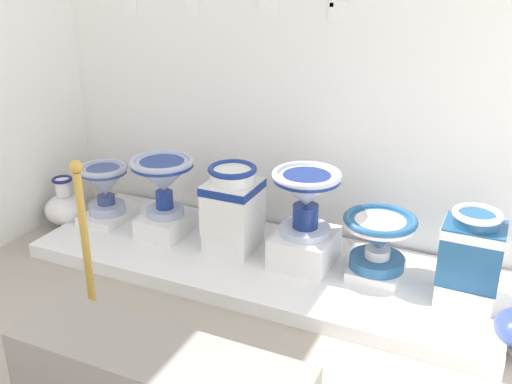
% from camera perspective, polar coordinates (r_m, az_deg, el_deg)
% --- Properties ---
extents(wall_back, '(3.63, 0.06, 2.98)m').
position_cam_1_polar(wall_back, '(3.75, 4.08, 16.60)').
color(wall_back, white).
rests_on(wall_back, ground_plane).
extents(display_platform, '(2.88, 0.96, 0.09)m').
position_cam_1_polar(display_platform, '(3.72, 0.53, -6.88)').
color(display_platform, white).
rests_on(display_platform, ground_plane).
extents(plinth_block_broad_patterned, '(0.28, 0.36, 0.06)m').
position_cam_1_polar(plinth_block_broad_patterned, '(4.31, -14.02, -2.20)').
color(plinth_block_broad_patterned, white).
rests_on(plinth_block_broad_patterned, display_platform).
extents(antique_toilet_broad_patterned, '(0.34, 0.34, 0.35)m').
position_cam_1_polar(antique_toilet_broad_patterned, '(4.22, -14.33, 0.89)').
color(antique_toilet_broad_patterned, '#A8B1CF').
rests_on(antique_toilet_broad_patterned, plinth_block_broad_patterned).
extents(plinth_block_tall_cobalt, '(0.28, 0.36, 0.13)m').
position_cam_1_polar(plinth_block_tall_cobalt, '(4.02, -8.63, -3.01)').
color(plinth_block_tall_cobalt, white).
rests_on(plinth_block_tall_cobalt, display_platform).
extents(antique_toilet_tall_cobalt, '(0.42, 0.42, 0.39)m').
position_cam_1_polar(antique_toilet_tall_cobalt, '(3.89, -8.92, 1.55)').
color(antique_toilet_tall_cobalt, '#A7B1D1').
rests_on(antique_toilet_tall_cobalt, plinth_block_tall_cobalt).
extents(plinth_block_slender_white, '(0.29, 0.31, 0.12)m').
position_cam_1_polar(plinth_block_slender_white, '(3.79, -2.18, -4.50)').
color(plinth_block_slender_white, white).
rests_on(plinth_block_slender_white, display_platform).
extents(antique_toilet_slender_white, '(0.31, 0.32, 0.43)m').
position_cam_1_polar(antique_toilet_slender_white, '(3.67, -2.24, -0.54)').
color(antique_toilet_slender_white, white).
rests_on(antique_toilet_slender_white, plinth_block_slender_white).
extents(plinth_block_squat_floral, '(0.35, 0.39, 0.20)m').
position_cam_1_polar(plinth_block_squat_floral, '(3.61, 4.67, -5.35)').
color(plinth_block_squat_floral, white).
rests_on(plinth_block_squat_floral, display_platform).
extents(antique_toilet_squat_floral, '(0.41, 0.41, 0.39)m').
position_cam_1_polar(antique_toilet_squat_floral, '(3.46, 4.85, 0.01)').
color(antique_toilet_squat_floral, silver).
rests_on(antique_toilet_squat_floral, plinth_block_squat_floral).
extents(plinth_block_rightmost, '(0.29, 0.31, 0.06)m').
position_cam_1_polar(plinth_block_rightmost, '(3.57, 11.42, -7.42)').
color(plinth_block_rightmost, white).
rests_on(plinth_block_rightmost, display_platform).
extents(antique_toilet_rightmost, '(0.42, 0.42, 0.32)m').
position_cam_1_polar(antique_toilet_rightmost, '(3.46, 11.72, -4.06)').
color(antique_toilet_rightmost, '#255787').
rests_on(antique_toilet_rightmost, plinth_block_rightmost).
extents(plinth_block_leftmost, '(0.30, 0.30, 0.11)m').
position_cam_1_polar(plinth_block_leftmost, '(3.47, 19.46, -8.82)').
color(plinth_block_leftmost, white).
rests_on(plinth_block_leftmost, display_platform).
extents(antique_toilet_leftmost, '(0.32, 0.26, 0.42)m').
position_cam_1_polar(antique_toilet_leftmost, '(3.34, 20.06, -4.85)').
color(antique_toilet_leftmost, navy).
rests_on(antique_toilet_leftmost, plinth_block_leftmost).
extents(info_placard_first, '(0.11, 0.01, 0.16)m').
position_cam_1_polar(info_placard_first, '(4.30, -12.04, 17.26)').
color(info_placard_first, white).
extents(info_placard_second, '(0.10, 0.01, 0.16)m').
position_cam_1_polar(info_placard_second, '(4.02, -6.14, 17.48)').
color(info_placard_second, white).
extents(info_placard_third, '(0.12, 0.01, 0.13)m').
position_cam_1_polar(info_placard_third, '(3.78, 1.18, 17.61)').
color(info_placard_third, white).
extents(info_placard_fourth, '(0.11, 0.01, 0.12)m').
position_cam_1_polar(info_placard_fourth, '(3.63, 7.77, 16.80)').
color(info_placard_fourth, white).
extents(decorative_vase_corner, '(0.29, 0.29, 0.38)m').
position_cam_1_polar(decorative_vase_corner, '(4.43, -17.79, -1.44)').
color(decorative_vase_corner, navy).
rests_on(decorative_vase_corner, ground_plane).
extents(stanchion_post_near_left, '(0.25, 0.25, 0.95)m').
position_cam_1_polar(stanchion_post_near_left, '(3.18, -15.60, -8.40)').
color(stanchion_post_near_left, gold).
rests_on(stanchion_post_near_left, ground_plane).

